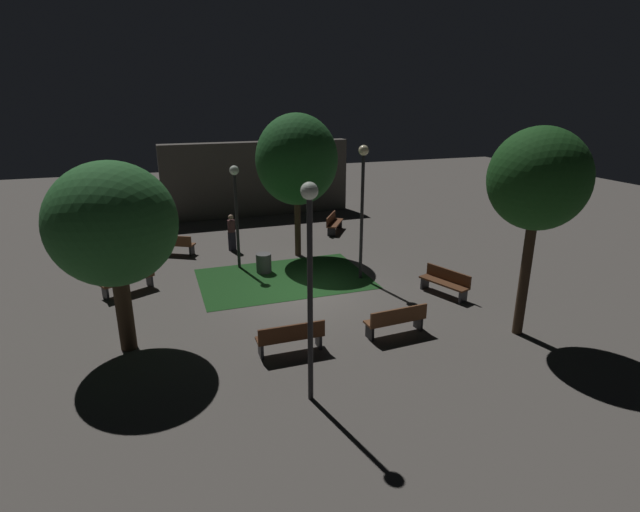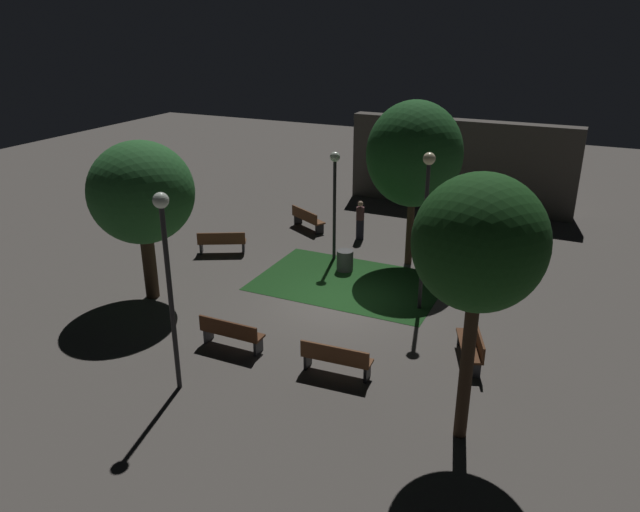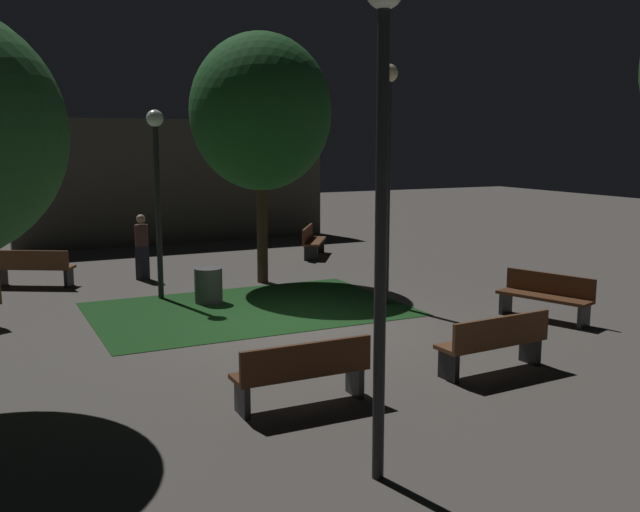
% 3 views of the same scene
% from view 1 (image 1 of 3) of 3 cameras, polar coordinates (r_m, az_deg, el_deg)
% --- Properties ---
extents(ground_plane, '(60.00, 60.00, 0.00)m').
position_cam_1_polar(ground_plane, '(17.02, -1.91, -4.29)').
color(ground_plane, '#56514C').
extents(grass_lawn, '(6.15, 4.16, 0.01)m').
position_cam_1_polar(grass_lawn, '(18.30, -4.23, -2.64)').
color(grass_lawn, '#194219').
rests_on(grass_lawn, ground).
extents(bench_corner, '(1.80, 0.48, 0.88)m').
position_cam_1_polar(bench_corner, '(13.08, -3.42, -9.35)').
color(bench_corner, '#512D19').
rests_on(bench_corner, ground).
extents(bench_by_lamp, '(1.83, 0.59, 0.88)m').
position_cam_1_polar(bench_by_lamp, '(14.13, 8.88, -7.33)').
color(bench_by_lamp, brown).
rests_on(bench_by_lamp, ground).
extents(bench_front_left, '(1.82, 1.25, 0.88)m').
position_cam_1_polar(bench_front_left, '(18.08, -21.43, -2.58)').
color(bench_front_left, brown).
rests_on(bench_front_left, ground).
extents(bench_front_right, '(1.80, 1.30, 0.88)m').
position_cam_1_polar(bench_front_right, '(21.75, -16.75, 1.38)').
color(bench_front_right, brown).
rests_on(bench_front_right, ground).
extents(bench_near_trees, '(1.38, 1.77, 0.88)m').
position_cam_1_polar(bench_near_trees, '(24.33, 1.59, 3.94)').
color(bench_near_trees, brown).
rests_on(bench_near_trees, ground).
extents(bench_back_row, '(1.06, 1.86, 0.88)m').
position_cam_1_polar(bench_back_row, '(17.22, 14.39, -2.89)').
color(bench_back_row, '#512D19').
rests_on(bench_back_row, ground).
extents(tree_back_left, '(3.31, 3.31, 5.86)m').
position_cam_1_polar(tree_back_left, '(20.02, -2.73, 11.12)').
color(tree_back_left, '#423021').
rests_on(tree_back_left, ground).
extents(tree_left_canopy, '(3.20, 3.20, 5.05)m').
position_cam_1_polar(tree_left_canopy, '(13.27, -23.02, 3.33)').
color(tree_left_canopy, '#423021').
rests_on(tree_left_canopy, ground).
extents(tree_lawn_side, '(2.60, 2.60, 5.81)m').
position_cam_1_polar(tree_lawn_side, '(14.09, 24.09, 8.04)').
color(tree_lawn_side, '#38281C').
rests_on(tree_lawn_side, ground).
extents(lamp_post_near_wall, '(0.36, 0.36, 4.02)m').
position_cam_1_polar(lamp_post_near_wall, '(18.95, -9.79, 6.63)').
color(lamp_post_near_wall, black).
rests_on(lamp_post_near_wall, ground).
extents(lamp_post_path_center, '(0.36, 0.36, 4.94)m').
position_cam_1_polar(lamp_post_path_center, '(10.04, -1.19, -0.50)').
color(lamp_post_path_center, black).
rests_on(lamp_post_path_center, ground).
extents(lamp_post_plaza_west, '(0.36, 0.36, 4.88)m').
position_cam_1_polar(lamp_post_plaza_west, '(17.48, 4.98, 7.54)').
color(lamp_post_plaza_west, black).
rests_on(lamp_post_plaza_west, ground).
extents(trash_bin, '(0.59, 0.59, 0.74)m').
position_cam_1_polar(trash_bin, '(18.91, -6.57, -0.82)').
color(trash_bin, '#4C4C4C').
rests_on(trash_bin, ground).
extents(pedestrian, '(0.34, 0.32, 1.61)m').
position_cam_1_polar(pedestrian, '(21.64, -10.26, 2.82)').
color(pedestrian, black).
rests_on(pedestrian, ground).
extents(building_wall_backdrop, '(10.35, 0.80, 4.07)m').
position_cam_1_polar(building_wall_backdrop, '(27.76, -7.33, 8.89)').
color(building_wall_backdrop, '#4C4742').
rests_on(building_wall_backdrop, ground).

